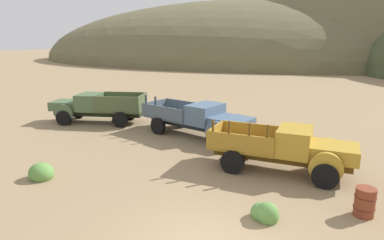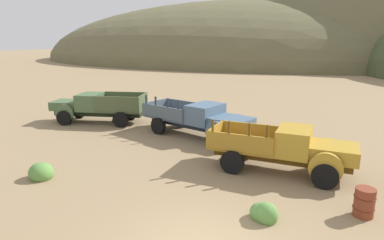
{
  "view_description": "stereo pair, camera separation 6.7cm",
  "coord_description": "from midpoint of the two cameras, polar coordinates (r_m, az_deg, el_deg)",
  "views": [
    {
      "loc": [
        2.58,
        -7.0,
        5.29
      ],
      "look_at": [
        -3.08,
        7.12,
        1.56
      ],
      "focal_mm": 30.65,
      "sensor_mm": 36.0,
      "label": 1
    },
    {
      "loc": [
        2.65,
        -6.97,
        5.29
      ],
      "look_at": [
        -3.08,
        7.12,
        1.56
      ],
      "focal_mm": 30.65,
      "sensor_mm": 36.0,
      "label": 2
    }
  ],
  "objects": [
    {
      "name": "bush_back_edge",
      "position": [
        14.26,
        -24.91,
        -8.39
      ],
      "size": [
        0.99,
        0.89,
        0.82
      ],
      "color": "#5B8E42",
      "rests_on": "ground"
    },
    {
      "name": "truck_weathered_green",
      "position": [
        22.37,
        -17.02,
        2.15
      ],
      "size": [
        6.33,
        3.44,
        1.91
      ],
      "rotation": [
        0.0,
        0.0,
        3.4
      ],
      "color": "#232B1B",
      "rests_on": "ground"
    },
    {
      "name": "bush_near_barrel",
      "position": [
        10.49,
        12.39,
        -15.62
      ],
      "size": [
        0.88,
        0.76,
        0.76
      ],
      "color": "#5B8E42",
      "rests_on": "ground"
    },
    {
      "name": "oil_drum_spare",
      "position": [
        11.6,
        27.7,
        -12.52
      ],
      "size": [
        0.64,
        0.64,
        0.91
      ],
      "color": "brown",
      "rests_on": "ground"
    },
    {
      "name": "truck_chalk_blue",
      "position": [
        18.04,
        1.87,
        0.04
      ],
      "size": [
        6.81,
        3.88,
        2.16
      ],
      "rotation": [
        0.0,
        0.0,
        -0.29
      ],
      "color": "#262D39",
      "rests_on": "ground"
    },
    {
      "name": "hill_far_right",
      "position": [
        91.35,
        8.55,
        10.31
      ],
      "size": [
        114.62,
        74.32,
        30.28
      ],
      "primitive_type": "ellipsoid",
      "color": "brown",
      "rests_on": "ground"
    },
    {
      "name": "truck_mustard",
      "position": [
        13.83,
        16.71,
        -4.92
      ],
      "size": [
        5.78,
        2.44,
        2.16
      ],
      "rotation": [
        0.0,
        0.0,
        -0.03
      ],
      "color": "#593D12",
      "rests_on": "ground"
    }
  ]
}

